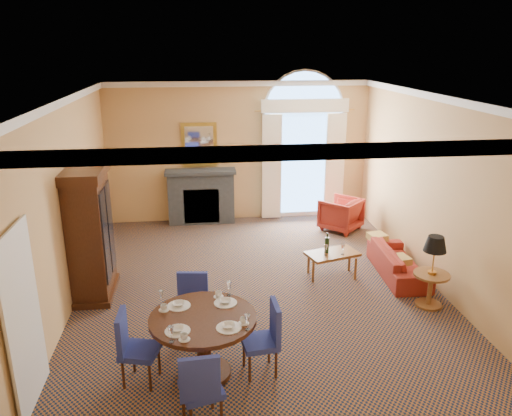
{
  "coord_description": "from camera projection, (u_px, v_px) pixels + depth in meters",
  "views": [
    {
      "loc": [
        -0.99,
        -7.53,
        3.95
      ],
      "look_at": [
        0.0,
        0.5,
        1.3
      ],
      "focal_mm": 35.0,
      "sensor_mm": 36.0,
      "label": 1
    }
  ],
  "objects": [
    {
      "name": "ground",
      "position": [
        260.0,
        290.0,
        8.45
      ],
      "size": [
        7.5,
        7.5,
        0.0
      ],
      "primitive_type": "plane",
      "color": "#122039",
      "rests_on": "ground"
    },
    {
      "name": "room_envelope",
      "position": [
        253.0,
        136.0,
        8.29
      ],
      "size": [
        6.04,
        7.52,
        3.45
      ],
      "color": "tan",
      "rests_on": "ground"
    },
    {
      "name": "armoire",
      "position": [
        90.0,
        236.0,
        8.0
      ],
      "size": [
        0.62,
        1.09,
        2.15
      ],
      "color": "#32180B",
      "rests_on": "ground"
    },
    {
      "name": "dining_table",
      "position": [
        203.0,
        332.0,
        6.09
      ],
      "size": [
        1.31,
        1.31,
        1.03
      ],
      "color": "#32180B",
      "rests_on": "ground"
    },
    {
      "name": "dining_chair_north",
      "position": [
        194.0,
        302.0,
        6.93
      ],
      "size": [
        0.51,
        0.51,
        0.96
      ],
      "rotation": [
        0.0,
        0.0,
        2.92
      ],
      "color": "navy",
      "rests_on": "ground"
    },
    {
      "name": "dining_chair_south",
      "position": [
        201.0,
        386.0,
        5.23
      ],
      "size": [
        0.52,
        0.52,
        0.96
      ],
      "rotation": [
        0.0,
        0.0,
        0.27
      ],
      "color": "navy",
      "rests_on": "ground"
    },
    {
      "name": "dining_chair_east",
      "position": [
        267.0,
        334.0,
        6.17
      ],
      "size": [
        0.47,
        0.47,
        0.96
      ],
      "rotation": [
        0.0,
        0.0,
        1.68
      ],
      "color": "navy",
      "rests_on": "ground"
    },
    {
      "name": "dining_chair_west",
      "position": [
        131.0,
        343.0,
        5.97
      ],
      "size": [
        0.52,
        0.52,
        0.96
      ],
      "rotation": [
        0.0,
        0.0,
        -1.84
      ],
      "color": "navy",
      "rests_on": "ground"
    },
    {
      "name": "sofa",
      "position": [
        399.0,
        262.0,
        8.93
      ],
      "size": [
        0.76,
        1.74,
        0.5
      ],
      "primitive_type": "imported",
      "rotation": [
        0.0,
        0.0,
        1.52
      ],
      "color": "maroon",
      "rests_on": "ground"
    },
    {
      "name": "armchair",
      "position": [
        341.0,
        214.0,
        11.11
      ],
      "size": [
        1.11,
        1.11,
        0.73
      ],
      "primitive_type": "imported",
      "rotation": [
        0.0,
        0.0,
        3.92
      ],
      "color": "maroon",
      "rests_on": "ground"
    },
    {
      "name": "coffee_table",
      "position": [
        332.0,
        254.0,
        8.82
      ],
      "size": [
        1.01,
        0.73,
        0.83
      ],
      "rotation": [
        0.0,
        0.0,
        0.28
      ],
      "color": "brown",
      "rests_on": "ground"
    },
    {
      "name": "side_table",
      "position": [
        433.0,
        263.0,
        7.71
      ],
      "size": [
        0.56,
        0.56,
        1.16
      ],
      "color": "brown",
      "rests_on": "ground"
    }
  ]
}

